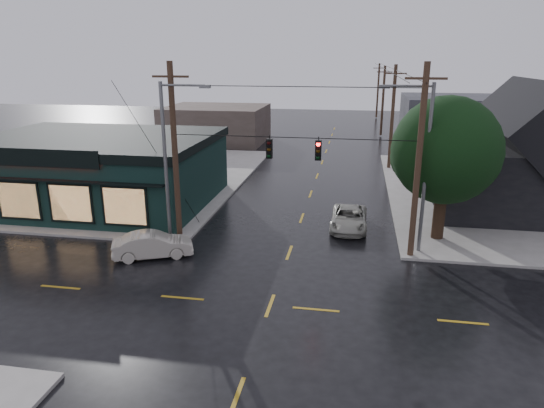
% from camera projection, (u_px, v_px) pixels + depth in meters
% --- Properties ---
extents(ground_plane, '(160.00, 160.00, 0.00)m').
position_uv_depth(ground_plane, '(270.00, 306.00, 21.06)').
color(ground_plane, black).
extents(sidewalk_nw, '(28.00, 28.00, 0.15)m').
position_uv_depth(sidewalk_nw, '(89.00, 176.00, 43.18)').
color(sidewalk_nw, gray).
rests_on(sidewalk_nw, ground).
extents(pizza_shop, '(16.30, 12.34, 4.90)m').
position_uv_depth(pizza_shop, '(98.00, 169.00, 34.98)').
color(pizza_shop, black).
rests_on(pizza_shop, ground).
extents(ne_building, '(12.60, 11.60, 8.75)m').
position_uv_depth(ne_building, '(528.00, 146.00, 33.27)').
color(ne_building, black).
rests_on(ne_building, ground).
extents(corner_tree, '(6.06, 6.06, 8.23)m').
position_uv_depth(corner_tree, '(446.00, 151.00, 27.01)').
color(corner_tree, black).
rests_on(corner_tree, ground).
extents(utility_pole_nw, '(2.00, 0.32, 10.15)m').
position_uv_depth(utility_pole_nw, '(180.00, 242.00, 28.26)').
color(utility_pole_nw, '#322216').
rests_on(utility_pole_nw, ground).
extents(utility_pole_ne, '(2.00, 0.32, 10.15)m').
position_uv_depth(utility_pole_ne, '(410.00, 257.00, 26.11)').
color(utility_pole_ne, '#322216').
rests_on(utility_pole_ne, ground).
extents(utility_pole_far_a, '(2.00, 0.32, 9.65)m').
position_uv_depth(utility_pole_far_a, '(388.00, 169.00, 46.35)').
color(utility_pole_far_a, '#322216').
rests_on(utility_pole_far_a, ground).
extents(utility_pole_far_b, '(2.00, 0.32, 9.15)m').
position_uv_depth(utility_pole_far_b, '(381.00, 136.00, 65.17)').
color(utility_pole_far_b, '#322216').
rests_on(utility_pole_far_b, ground).
extents(utility_pole_far_c, '(2.00, 0.32, 9.15)m').
position_uv_depth(utility_pole_far_c, '(376.00, 118.00, 84.00)').
color(utility_pole_far_c, '#322216').
rests_on(utility_pole_far_c, ground).
extents(span_signal_assembly, '(13.00, 0.48, 1.23)m').
position_uv_depth(span_signal_assembly, '(294.00, 149.00, 25.49)').
color(span_signal_assembly, black).
rests_on(span_signal_assembly, ground).
extents(streetlight_nw, '(5.40, 0.30, 9.15)m').
position_uv_depth(streetlight_nw, '(171.00, 246.00, 27.65)').
color(streetlight_nw, slate).
rests_on(streetlight_nw, ground).
extents(streetlight_ne, '(5.40, 0.30, 9.15)m').
position_uv_depth(streetlight_ne, '(418.00, 253.00, 26.68)').
color(streetlight_ne, slate).
rests_on(streetlight_ne, ground).
extents(bg_building_west, '(12.00, 10.00, 4.40)m').
position_uv_depth(bg_building_west, '(216.00, 124.00, 60.39)').
color(bg_building_west, '#41352F').
rests_on(bg_building_west, ground).
extents(bg_building_east, '(14.00, 12.00, 5.60)m').
position_uv_depth(bg_building_east, '(461.00, 120.00, 59.95)').
color(bg_building_east, '#2D2E33').
rests_on(bg_building_east, ground).
extents(sedan_cream, '(4.44, 3.04, 1.39)m').
position_uv_depth(sedan_cream, '(153.00, 245.00, 25.94)').
color(sedan_cream, '#B2AA9C').
rests_on(sedan_cream, ground).
extents(suv_silver, '(2.23, 4.78, 1.32)m').
position_uv_depth(suv_silver, '(349.00, 218.00, 30.27)').
color(suv_silver, '#99988D').
rests_on(suv_silver, ground).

